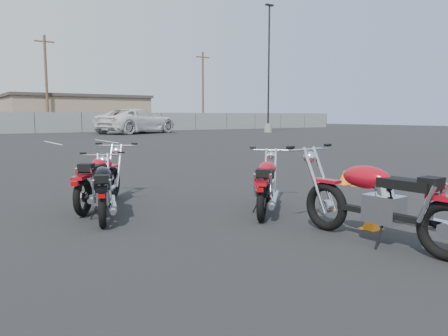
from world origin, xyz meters
TOP-DOWN VIEW (x-y plane):
  - ground at (0.00, 0.00)m, footprint 120.00×120.00m
  - motorcycle_front_red at (-1.43, 1.82)m, footprint 1.57×1.82m
  - motorcycle_second_black at (-1.65, 1.02)m, footprint 0.98×1.81m
  - motorcycle_third_red at (0.56, -0.03)m, footprint 1.62×1.62m
  - motorcycle_rear_red at (0.57, -2.08)m, footprint 0.87×2.25m
  - training_cone_near at (3.75, 1.15)m, footprint 0.26×0.26m
  - training_cone_far at (3.80, 0.75)m, footprint 0.30×0.30m
  - training_cone_extra at (1.05, -1.60)m, footprint 0.24×0.24m
  - light_pole_east at (21.75, 25.18)m, footprint 0.80×0.70m
  - tan_building_east at (10.00, 44.00)m, footprint 14.40×9.40m
  - utility_pole_c at (6.00, 39.00)m, footprint 1.80×0.24m
  - utility_pole_d at (24.00, 40.00)m, footprint 1.80×0.24m
  - white_van at (11.12, 29.73)m, footprint 6.62×9.27m

SIDE VIEW (x-z plane):
  - ground at x=0.00m, z-range 0.00..0.00m
  - training_cone_extra at x=1.05m, z-range 0.00..0.28m
  - training_cone_near at x=3.75m, z-range 0.00..0.31m
  - training_cone_far at x=3.80m, z-range 0.00..0.35m
  - motorcycle_second_black at x=-1.65m, z-range -0.04..0.86m
  - motorcycle_third_red at x=0.56m, z-range -0.04..0.90m
  - motorcycle_front_red at x=-1.43m, z-range -0.04..0.95m
  - motorcycle_rear_red at x=0.57m, z-range -0.05..1.05m
  - white_van at x=11.12m, z-range 0.00..3.27m
  - tan_building_east at x=10.00m, z-range 0.01..3.71m
  - light_pole_east at x=21.75m, z-range -2.60..8.55m
  - utility_pole_c at x=6.00m, z-range 0.19..9.19m
  - utility_pole_d at x=24.00m, z-range 0.19..9.19m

